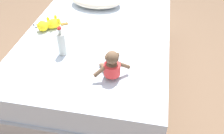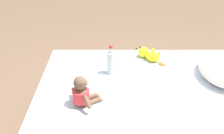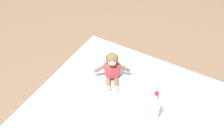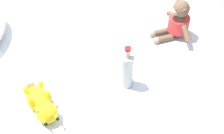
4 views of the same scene
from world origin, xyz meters
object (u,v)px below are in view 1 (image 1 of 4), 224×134
bed (97,58)px  plush_yellow_creature (49,24)px  plush_monkey (111,66)px  glass_bottle (62,44)px

bed → plush_yellow_creature: 0.55m
plush_monkey → glass_bottle: glass_bottle is taller
plush_yellow_creature → bed: bearing=-5.4°
glass_bottle → plush_monkey: bearing=-24.0°
bed → glass_bottle: 0.51m
plush_monkey → glass_bottle: size_ratio=1.03×
plush_monkey → glass_bottle: (-0.44, 0.20, 0.01)m
plush_monkey → bed: bearing=115.4°
bed → glass_bottle: size_ratio=7.23×
bed → plush_monkey: size_ratio=7.03×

